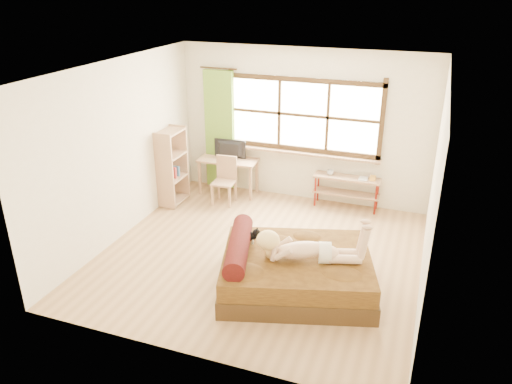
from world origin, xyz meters
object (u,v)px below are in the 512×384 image
at_px(bed, 293,270).
at_px(chair, 225,177).
at_px(woman, 308,239).
at_px(bookshelf, 172,166).
at_px(desk, 228,164).
at_px(pipe_shelf, 347,185).
at_px(kitten, 247,235).

xyz_separation_m(bed, chair, (-1.90, 2.21, 0.21)).
height_order(bed, woman, woman).
distance_m(woman, bookshelf, 3.51).
xyz_separation_m(desk, bookshelf, (-0.76, -0.72, 0.10)).
height_order(woman, desk, woman).
height_order(desk, pipe_shelf, desk).
bearing_deg(woman, kitten, 154.04).
bearing_deg(chair, bed, -52.03).
xyz_separation_m(chair, bookshelf, (-0.86, -0.35, 0.22)).
distance_m(chair, pipe_shelf, 2.16).
bearing_deg(bookshelf, desk, 43.43).
relative_size(desk, bookshelf, 0.81).
distance_m(kitten, chair, 2.43).
height_order(desk, bookshelf, bookshelf).
bearing_deg(woman, bookshelf, 131.03).
bearing_deg(chair, pipe_shelf, 10.53).
bearing_deg(woman, pipe_shelf, 73.68).
height_order(woman, chair, woman).
bearing_deg(bed, desk, 111.48).
relative_size(woman, bookshelf, 0.99).
xyz_separation_m(kitten, bookshelf, (-2.08, 1.75, 0.09)).
relative_size(pipe_shelf, bookshelf, 0.85).
distance_m(pipe_shelf, bookshelf, 3.09).
bearing_deg(desk, pipe_shelf, 0.46).
distance_m(kitten, bookshelf, 2.72).
xyz_separation_m(kitten, desk, (-1.32, 2.47, -0.01)).
xyz_separation_m(woman, kitten, (-0.87, 0.15, -0.17)).
distance_m(woman, kitten, 0.90).
relative_size(chair, bookshelf, 0.62).
xyz_separation_m(chair, pipe_shelf, (2.10, 0.49, -0.05)).
distance_m(woman, desk, 3.42).
xyz_separation_m(woman, pipe_shelf, (0.01, 2.74, -0.35)).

